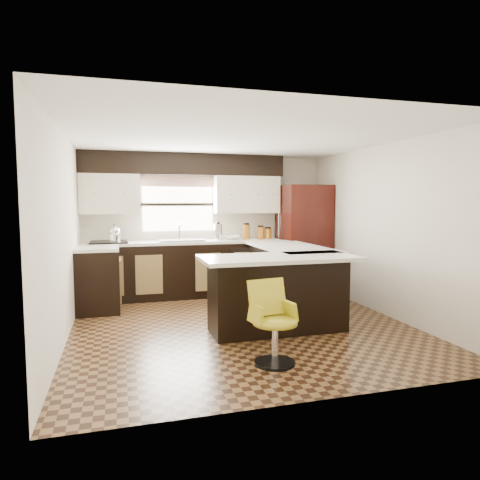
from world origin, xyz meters
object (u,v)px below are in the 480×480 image
object	(u,v)px
peninsula_long	(287,279)
refrigerator	(303,238)
peninsula_return	(278,295)
bar_chair	(275,323)

from	to	relation	value
peninsula_long	refrigerator	bearing A→B (deg)	56.24
peninsula_return	refrigerator	size ratio (longest dim) A/B	0.87
peninsula_return	bar_chair	xyz separation A→B (m)	(-0.42, -1.03, -0.04)
peninsula_long	bar_chair	bearing A→B (deg)	-115.24
bar_chair	refrigerator	bearing A→B (deg)	52.02
refrigerator	peninsula_long	bearing A→B (deg)	-123.76
refrigerator	bar_chair	distance (m)	3.64
peninsula_long	peninsula_return	xyz separation A→B (m)	(-0.53, -0.97, 0.00)
peninsula_long	peninsula_return	distance (m)	1.11
peninsula_return	refrigerator	bearing A→B (deg)	58.65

